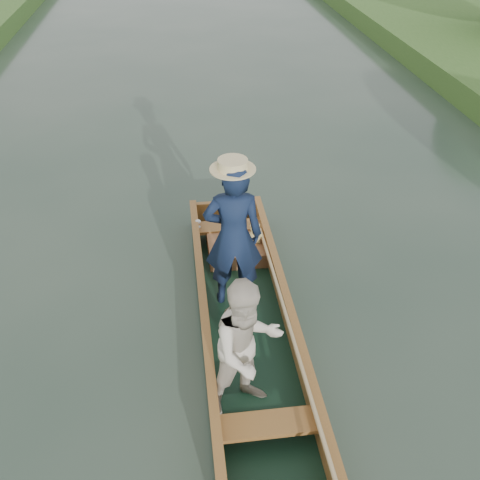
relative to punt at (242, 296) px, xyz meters
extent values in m
plane|color=#283D30|center=(0.06, 0.10, -0.65)|extent=(120.00, 120.00, 0.00)
cube|color=black|center=(0.06, 0.10, -0.61)|extent=(1.10, 5.00, 0.08)
cube|color=#9C6530|center=(-0.45, 0.10, -0.41)|extent=(0.08, 5.00, 0.32)
cube|color=#9C6530|center=(0.57, 0.10, -0.41)|extent=(0.08, 5.00, 0.32)
cube|color=#9C6530|center=(0.06, 2.56, -0.41)|extent=(1.10, 0.08, 0.32)
cube|color=#9C6530|center=(-0.45, 0.10, -0.23)|extent=(0.10, 5.00, 0.04)
cube|color=#9C6530|center=(0.57, 0.10, -0.23)|extent=(0.10, 5.00, 0.04)
cube|color=#9C6530|center=(0.06, 2.00, -0.35)|extent=(0.94, 0.30, 0.05)
cube|color=#9C6530|center=(0.06, -1.50, -0.35)|extent=(0.94, 0.30, 0.05)
imported|color=#111C36|center=(-0.03, 0.62, 0.41)|extent=(0.74, 0.51, 1.97)
cylinder|color=beige|center=(-0.03, 0.62, 1.36)|extent=(0.52, 0.52, 0.12)
imported|color=beige|center=(-0.08, -1.05, 0.23)|extent=(0.96, 0.86, 1.61)
cube|color=brown|center=(0.14, 1.65, -0.46)|extent=(0.85, 0.90, 0.22)
sphere|color=tan|center=(0.39, 1.55, -0.25)|extent=(0.18, 0.18, 0.18)
sphere|color=tan|center=(0.39, 1.54, -0.12)|extent=(0.13, 0.13, 0.13)
sphere|color=tan|center=(0.34, 1.54, -0.07)|extent=(0.05, 0.05, 0.05)
sphere|color=tan|center=(0.43, 1.54, -0.07)|extent=(0.05, 0.05, 0.05)
sphere|color=tan|center=(0.39, 1.49, -0.14)|extent=(0.05, 0.05, 0.05)
sphere|color=tan|center=(0.31, 1.54, -0.23)|extent=(0.06, 0.06, 0.06)
sphere|color=tan|center=(0.46, 1.54, -0.23)|extent=(0.06, 0.06, 0.06)
sphere|color=tan|center=(0.34, 1.53, -0.33)|extent=(0.07, 0.07, 0.07)
sphere|color=tan|center=(0.43, 1.53, -0.33)|extent=(0.07, 0.07, 0.07)
cylinder|color=silver|center=(-0.40, 2.00, -0.32)|extent=(0.07, 0.07, 0.01)
cylinder|color=silver|center=(-0.40, 2.00, -0.28)|extent=(0.01, 0.01, 0.08)
ellipsoid|color=silver|center=(-0.40, 2.00, -0.23)|extent=(0.09, 0.09, 0.05)
cylinder|color=tan|center=(0.49, -0.44, -0.19)|extent=(0.04, 4.36, 0.20)
camera|label=1|loc=(-0.61, -4.66, 4.06)|focal=40.00mm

